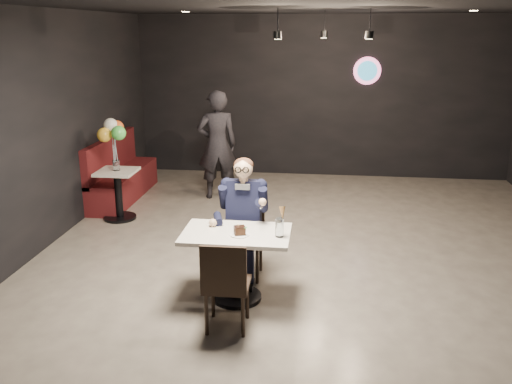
# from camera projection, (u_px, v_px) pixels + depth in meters

# --- Properties ---
(floor) EXTENTS (9.00, 9.00, 0.00)m
(floor) POSITION_uv_depth(u_px,v_px,m) (315.00, 273.00, 6.34)
(floor) COLOR gray
(floor) RESTS_ON ground
(wall_sign) EXTENTS (0.50, 0.06, 0.50)m
(wall_sign) POSITION_uv_depth(u_px,v_px,m) (367.00, 71.00, 9.91)
(wall_sign) COLOR pink
(wall_sign) RESTS_ON floor
(pendant_lights) EXTENTS (1.40, 1.20, 0.36)m
(pendant_lights) POSITION_uv_depth(u_px,v_px,m) (325.00, 18.00, 7.40)
(pendant_lights) COLOR black
(pendant_lights) RESTS_ON floor
(main_table) EXTENTS (1.10, 0.70, 0.75)m
(main_table) POSITION_uv_depth(u_px,v_px,m) (237.00, 266.00, 5.63)
(main_table) COLOR white
(main_table) RESTS_ON floor
(chair_far) EXTENTS (0.42, 0.46, 0.92)m
(chair_far) POSITION_uv_depth(u_px,v_px,m) (244.00, 239.00, 6.13)
(chair_far) COLOR black
(chair_far) RESTS_ON floor
(chair_near) EXTENTS (0.43, 0.47, 0.92)m
(chair_near) POSITION_uv_depth(u_px,v_px,m) (227.00, 283.00, 5.07)
(chair_near) COLOR black
(chair_near) RESTS_ON floor
(seated_man) EXTENTS (0.60, 0.80, 1.44)m
(seated_man) POSITION_uv_depth(u_px,v_px,m) (244.00, 217.00, 6.06)
(seated_man) COLOR black
(seated_man) RESTS_ON floor
(dessert_plate) EXTENTS (0.20, 0.20, 0.01)m
(dessert_plate) POSITION_uv_depth(u_px,v_px,m) (240.00, 235.00, 5.44)
(dessert_plate) COLOR white
(dessert_plate) RESTS_ON main_table
(cake_slice) EXTENTS (0.13, 0.12, 0.08)m
(cake_slice) POSITION_uv_depth(u_px,v_px,m) (240.00, 231.00, 5.43)
(cake_slice) COLOR black
(cake_slice) RESTS_ON dessert_plate
(mint_leaf) EXTENTS (0.06, 0.04, 0.01)m
(mint_leaf) POSITION_uv_depth(u_px,v_px,m) (245.00, 227.00, 5.40)
(mint_leaf) COLOR #2C8831
(mint_leaf) RESTS_ON cake_slice
(sundae_glass) EXTENTS (0.08, 0.08, 0.19)m
(sundae_glass) POSITION_uv_depth(u_px,v_px,m) (279.00, 228.00, 5.38)
(sundae_glass) COLOR silver
(sundae_glass) RESTS_ON main_table
(wafer_cone) EXTENTS (0.08, 0.08, 0.13)m
(wafer_cone) POSITION_uv_depth(u_px,v_px,m) (282.00, 213.00, 5.35)
(wafer_cone) COLOR tan
(wafer_cone) RESTS_ON sundae_glass
(booth_bench) EXTENTS (0.52, 2.06, 1.03)m
(booth_bench) POSITION_uv_depth(u_px,v_px,m) (123.00, 168.00, 8.98)
(booth_bench) COLOR #420E12
(booth_bench) RESTS_ON floor
(side_table) EXTENTS (0.55, 0.55, 0.69)m
(side_table) POSITION_uv_depth(u_px,v_px,m) (119.00, 197.00, 8.05)
(side_table) COLOR white
(side_table) RESTS_ON floor
(balloon_vase) EXTENTS (0.10, 0.10, 0.15)m
(balloon_vase) POSITION_uv_depth(u_px,v_px,m) (116.00, 165.00, 7.91)
(balloon_vase) COLOR silver
(balloon_vase) RESTS_ON side_table
(balloon_bunch) EXTENTS (0.38, 0.38, 0.63)m
(balloon_bunch) POSITION_uv_depth(u_px,v_px,m) (114.00, 139.00, 7.79)
(balloon_bunch) COLOR yellow
(balloon_bunch) RESTS_ON balloon_vase
(passerby) EXTENTS (0.75, 0.61, 1.80)m
(passerby) POSITION_uv_depth(u_px,v_px,m) (217.00, 145.00, 8.93)
(passerby) COLOR black
(passerby) RESTS_ON floor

